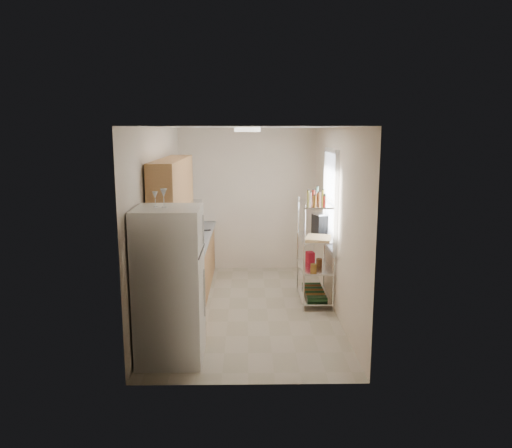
{
  "coord_description": "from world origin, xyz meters",
  "views": [
    {
      "loc": [
        -0.0,
        -6.91,
        2.57
      ],
      "look_at": [
        0.12,
        0.25,
        1.21
      ],
      "focal_mm": 35.0,
      "sensor_mm": 36.0,
      "label": 1
    }
  ],
  "objects_px": {
    "rice_cooker": "(183,235)",
    "cutting_board": "(318,238)",
    "espresso_machine": "(320,223)",
    "refrigerator": "(170,285)",
    "frying_pan_large": "(184,239)"
  },
  "relations": [
    {
      "from": "rice_cooker",
      "to": "cutting_board",
      "type": "distance_m",
      "value": 2.05
    },
    {
      "from": "refrigerator",
      "to": "cutting_board",
      "type": "relative_size",
      "value": 3.82
    },
    {
      "from": "frying_pan_large",
      "to": "refrigerator",
      "type": "bearing_deg",
      "value": -102.2
    },
    {
      "from": "frying_pan_large",
      "to": "espresso_machine",
      "type": "bearing_deg",
      "value": -13.63
    },
    {
      "from": "rice_cooker",
      "to": "espresso_machine",
      "type": "height_order",
      "value": "espresso_machine"
    },
    {
      "from": "cutting_board",
      "to": "espresso_machine",
      "type": "bearing_deg",
      "value": 79.83
    },
    {
      "from": "cutting_board",
      "to": "espresso_machine",
      "type": "distance_m",
      "value": 0.52
    },
    {
      "from": "espresso_machine",
      "to": "cutting_board",
      "type": "bearing_deg",
      "value": -119.66
    },
    {
      "from": "cutting_board",
      "to": "espresso_machine",
      "type": "height_order",
      "value": "espresso_machine"
    },
    {
      "from": "rice_cooker",
      "to": "cutting_board",
      "type": "bearing_deg",
      "value": -11.64
    },
    {
      "from": "frying_pan_large",
      "to": "cutting_board",
      "type": "xyz_separation_m",
      "value": [
        2.01,
        -0.44,
        0.11
      ]
    },
    {
      "from": "refrigerator",
      "to": "frying_pan_large",
      "type": "distance_m",
      "value": 2.13
    },
    {
      "from": "cutting_board",
      "to": "rice_cooker",
      "type": "bearing_deg",
      "value": 168.36
    },
    {
      "from": "refrigerator",
      "to": "espresso_machine",
      "type": "distance_m",
      "value": 2.97
    },
    {
      "from": "rice_cooker",
      "to": "cutting_board",
      "type": "height_order",
      "value": "rice_cooker"
    }
  ]
}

